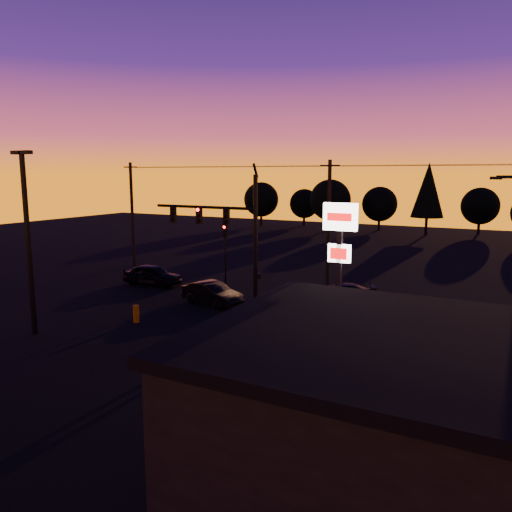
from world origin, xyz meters
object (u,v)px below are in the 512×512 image
(secondary_signal, at_px, (225,246))
(parking_lot_light, at_px, (27,231))
(suv_parked, at_px, (390,374))
(car_left, at_px, (153,275))
(pylon_sign, at_px, (340,246))
(car_right, at_px, (339,294))
(bollard, at_px, (136,314))
(car_mid, at_px, (212,293))
(traffic_signal_mast, at_px, (230,231))

(secondary_signal, xyz_separation_m, parking_lot_light, (-2.50, -14.49, 2.41))
(suv_parked, bearing_deg, car_left, 122.88)
(suv_parked, bearing_deg, pylon_sign, 106.06)
(pylon_sign, xyz_separation_m, car_right, (-2.73, 8.36, -4.27))
(car_left, relative_size, car_right, 1.00)
(bollard, distance_m, car_right, 12.34)
(parking_lot_light, bearing_deg, bollard, 50.78)
(parking_lot_light, xyz_separation_m, car_right, (11.77, 12.86, -4.63))
(pylon_sign, distance_m, car_left, 18.46)
(parking_lot_light, distance_m, car_left, 12.66)
(pylon_sign, height_order, car_mid, pylon_sign)
(bollard, height_order, car_mid, car_mid)
(secondary_signal, distance_m, parking_lot_light, 14.90)
(parking_lot_light, height_order, suv_parked, parking_lot_light)
(traffic_signal_mast, xyz_separation_m, suv_parked, (10.17, -5.49, -4.20))
(traffic_signal_mast, bearing_deg, car_mid, 140.68)
(car_left, height_order, suv_parked, car_left)
(parking_lot_light, distance_m, pylon_sign, 15.19)
(car_mid, xyz_separation_m, car_right, (6.95, 3.75, -0.05))
(parking_lot_light, xyz_separation_m, car_mid, (4.82, 9.11, -4.57))
(car_left, bearing_deg, suv_parked, -122.00)
(parking_lot_light, height_order, bollard, parking_lot_light)
(pylon_sign, relative_size, car_mid, 1.61)
(pylon_sign, bearing_deg, car_right, 108.10)
(pylon_sign, height_order, bollard, pylon_sign)
(pylon_sign, relative_size, car_right, 1.53)
(bollard, bearing_deg, secondary_signal, 93.93)
(bollard, height_order, suv_parked, suv_parked)
(bollard, bearing_deg, parking_lot_light, -129.22)
(pylon_sign, relative_size, car_left, 1.54)
(bollard, bearing_deg, suv_parked, -9.68)
(traffic_signal_mast, relative_size, car_right, 1.94)
(bollard, xyz_separation_m, car_right, (8.54, 8.91, 0.16))
(car_mid, height_order, suv_parked, suv_parked)
(pylon_sign, xyz_separation_m, suv_parked, (3.07, -3.00, -4.18))
(car_left, distance_m, car_mid, 7.28)
(bollard, bearing_deg, traffic_signal_mast, 36.07)
(traffic_signal_mast, xyz_separation_m, car_right, (4.37, 5.86, -4.29))
(parking_lot_light, height_order, car_mid, parking_lot_light)
(bollard, distance_m, suv_parked, 14.56)
(parking_lot_light, xyz_separation_m, pylon_sign, (14.50, 4.50, -0.36))
(bollard, distance_m, car_left, 9.32)
(car_mid, distance_m, suv_parked, 14.85)
(traffic_signal_mast, distance_m, parking_lot_light, 10.19)
(bollard, relative_size, suv_parked, 0.18)
(secondary_signal, distance_m, car_right, 9.67)
(traffic_signal_mast, xyz_separation_m, car_left, (-9.40, 4.67, -4.18))
(traffic_signal_mast, distance_m, pylon_sign, 7.52)
(parking_lot_light, bearing_deg, secondary_signal, 80.21)
(car_right, bearing_deg, car_mid, -84.00)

